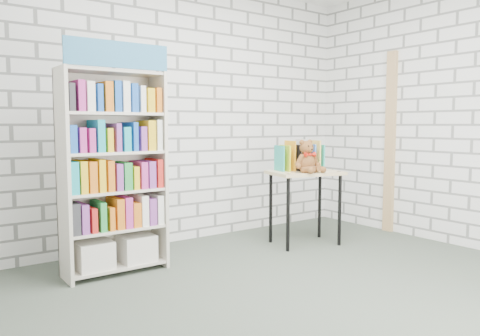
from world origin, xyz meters
TOP-DOWN VIEW (x-y plane):
  - ground at (0.00, 0.00)m, footprint 4.50×4.50m
  - room_shell at (0.00, 0.00)m, footprint 4.52×4.02m
  - bookshelf at (-0.97, 1.36)m, footprint 0.85×0.33m
  - display_table at (1.00, 1.10)m, footprint 0.82×0.65m
  - table_books at (1.03, 1.21)m, footprint 0.54×0.33m
  - teddy_bear at (0.94, 1.00)m, footprint 0.31×0.29m
  - door_trim at (2.23, 0.95)m, footprint 0.05×0.12m

SIDE VIEW (x-z plane):
  - ground at x=0.00m, z-range 0.00..0.00m
  - display_table at x=1.00m, z-range 0.28..1.05m
  - bookshelf at x=-0.97m, z-range -0.08..1.83m
  - teddy_bear at x=0.94m, z-range 0.74..1.07m
  - table_books at x=1.03m, z-range 0.77..1.07m
  - door_trim at x=2.23m, z-range 0.00..2.10m
  - room_shell at x=0.00m, z-range 0.38..3.19m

